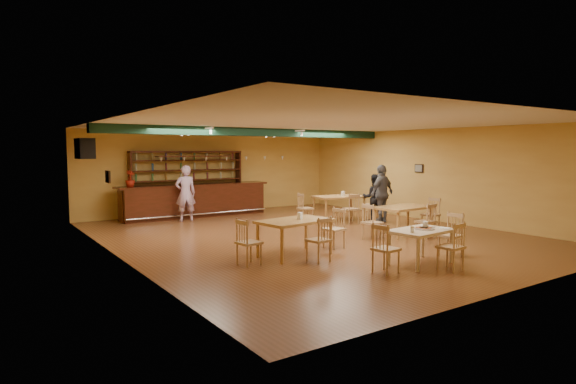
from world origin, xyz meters
TOP-DOWN VIEW (x-y plane):
  - floor at (0.00, 0.00)m, footprint 12.00×12.00m
  - ceiling_beam at (0.00, 2.80)m, footprint 10.00×0.30m
  - track_rail_left at (-1.80, 3.40)m, footprint 0.05×2.50m
  - track_rail_right at (1.40, 3.40)m, footprint 0.05×2.50m
  - ac_unit at (-4.80, 4.20)m, footprint 0.34×0.70m
  - picture_left at (-4.97, 1.00)m, footprint 0.04×0.34m
  - picture_right at (4.97, 0.50)m, footprint 0.04×0.34m
  - bar_counter at (-1.10, 5.15)m, footprint 5.33×0.85m
  - back_bar_hutch at (-1.10, 5.78)m, footprint 4.12×0.40m
  - poinsettia at (-3.31, 5.15)m, footprint 0.39×0.39m
  - dining_table_b at (2.51, 1.72)m, footprint 1.74×1.20m
  - dining_table_c at (-1.77, -1.86)m, footprint 1.70×1.15m
  - dining_table_d at (2.15, -1.40)m, footprint 1.63×1.05m
  - near_table at (-0.08, -3.89)m, footprint 1.39×0.97m
  - pizza_tray at (0.01, -3.89)m, footprint 0.46×0.46m
  - parmesan_shaker at (-0.50, -4.03)m, footprint 0.08×0.08m
  - napkin_stack at (0.25, -3.70)m, footprint 0.24×0.22m
  - pizza_server at (0.16, -3.84)m, footprint 0.33×0.20m
  - side_plate at (0.44, -4.07)m, footprint 0.24×0.24m
  - patron_bar at (-1.78, 4.33)m, footprint 0.73×0.55m
  - patron_right_a at (3.31, 0.92)m, footprint 0.94×0.92m
  - patron_right_b at (3.35, 0.60)m, footprint 1.14×0.63m

SIDE VIEW (x-z plane):
  - floor at x=0.00m, z-range 0.00..0.00m
  - near_table at x=-0.08m, z-range 0.00..0.70m
  - dining_table_d at x=2.15m, z-range 0.00..0.79m
  - dining_table_c at x=-1.77m, z-range 0.00..0.79m
  - dining_table_b at x=2.51m, z-range 0.00..0.80m
  - bar_counter at x=-1.10m, z-range 0.00..1.13m
  - side_plate at x=0.44m, z-range 0.70..0.72m
  - pizza_tray at x=0.01m, z-range 0.70..0.72m
  - napkin_stack at x=0.25m, z-range 0.70..0.73m
  - pizza_server at x=0.16m, z-range 0.72..0.72m
  - parmesan_shaker at x=-0.50m, z-range 0.70..0.81m
  - patron_right_a at x=3.31m, z-range 0.00..1.53m
  - patron_bar at x=-1.78m, z-range 0.00..1.82m
  - patron_right_b at x=3.35m, z-range 0.00..1.85m
  - back_bar_hutch at x=-1.10m, z-range 0.00..2.28m
  - poinsettia at x=-3.31m, z-range 1.13..1.67m
  - picture_left at x=-4.97m, z-range 1.56..1.84m
  - picture_right at x=4.97m, z-range 1.56..1.84m
  - ac_unit at x=-4.80m, z-range 2.11..2.59m
  - ceiling_beam at x=0.00m, z-range 2.75..3.00m
  - track_rail_left at x=-1.80m, z-range 2.92..2.96m
  - track_rail_right at x=1.40m, z-range 2.92..2.96m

